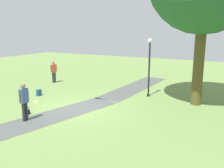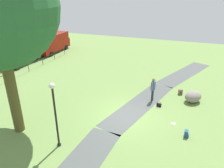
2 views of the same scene
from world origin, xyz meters
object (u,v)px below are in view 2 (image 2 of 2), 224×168
Objects in this scene: lawn_boulder at (193,97)px; spare_backpack_on_lawn at (186,134)px; woman_with_handbag at (153,88)px; parked_coupe_black at (19,58)px; handbag_on_grass at (159,105)px; frisbee_on_grass at (173,124)px; delivery_van at (50,42)px; lamp_post at (55,109)px; backpack_by_boulder at (181,92)px.

lawn_boulder reaches higher than spare_backpack_on_lawn.
woman_with_handbag is 15.26m from parked_coupe_black.
frisbee_on_grass is (-1.81, -1.18, -0.13)m from handbag_on_grass.
frisbee_on_grass is at bearing -123.89° from delivery_van.
lamp_post reaches higher than parked_coupe_black.
handbag_on_grass is at bearing 153.54° from backpack_by_boulder.
lawn_boulder is 4.89× the size of handbag_on_grass.
spare_backpack_on_lawn is at bearing -125.04° from delivery_van.
lamp_post is at bearing 116.71° from spare_backpack_on_lawn.
backpack_by_boulder and spare_backpack_on_lawn have the same top height.
lamp_post is 19.23m from delivery_van.
woman_with_handbag is at bearing -101.64° from parked_coupe_black.
backpack_by_boulder is 18.28m from delivery_van.
frisbee_on_grass is at bearing -108.44° from parked_coupe_black.
lawn_boulder is 19.48m from delivery_van.
spare_backpack_on_lawn is at bearing -172.29° from backpack_by_boulder.
spare_backpack_on_lawn is at bearing -110.72° from parked_coupe_black.
frisbee_on_grass is at bearing 179.08° from backpack_by_boulder.
woman_with_handbag reaches higher than parked_coupe_black.
handbag_on_grass reaches higher than frisbee_on_grass.
frisbee_on_grass is at bearing -144.28° from woman_with_handbag.
handbag_on_grass is 16.04m from parked_coupe_black.
delivery_van is at bearing 66.06° from lawn_boulder.
woman_with_handbag is at bearing 35.72° from frisbee_on_grass.
lamp_post is 7.60m from handbag_on_grass.
parked_coupe_black is (1.27, 16.82, 0.62)m from backpack_by_boulder.
woman_with_handbag is 7.18× the size of frisbee_on_grass.
backpack_by_boulder is (8.49, -5.46, -2.02)m from lamp_post.
spare_backpack_on_lawn is 0.09× the size of parked_coupe_black.
parked_coupe_black is (3.78, 15.57, 0.67)m from handbag_on_grass.
backpack_by_boulder is at bearing 7.71° from spare_backpack_on_lawn.
lamp_post reaches higher than woman_with_handbag.
delivery_van is at bearing 54.96° from spare_backpack_on_lawn.
woman_with_handbag is 0.31× the size of delivery_van.
lawn_boulder reaches higher than backpack_by_boulder.
parked_coupe_black reaches higher than lawn_boulder.
parked_coupe_black reaches higher than frisbee_on_grass.
parked_coupe_black is (5.59, 16.75, 0.80)m from frisbee_on_grass.
lawn_boulder is at bearing -40.21° from lamp_post.
delivery_van reaches higher than backpack_by_boulder.
backpack_by_boulder is (0.93, 0.92, -0.22)m from lawn_boulder.
lawn_boulder is (7.55, -6.39, -1.80)m from lamp_post.
handbag_on_grass is at bearing 33.08° from frisbee_on_grass.
lamp_post is at bearing 127.70° from frisbee_on_grass.
delivery_van is (7.90, 17.79, 0.85)m from lawn_boulder.
lawn_boulder is 3.55m from frisbee_on_grass.
handbag_on_grass is 2.80m from backpack_by_boulder.
lawn_boulder is 4.12× the size of backpack_by_boulder.
woman_with_handbag is 5.27× the size of handbag_on_grass.
lawn_boulder is at bearing -113.94° from delivery_van.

